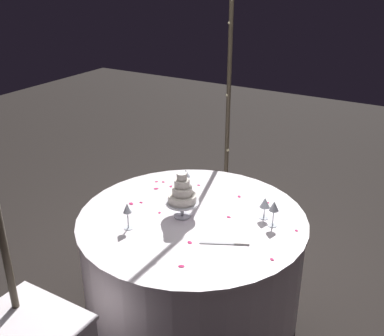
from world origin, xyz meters
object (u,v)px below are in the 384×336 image
Objects in this scene: tiered_cake at (182,195)px; wine_glass_2 at (186,174)px; wine_glass_1 at (265,203)px; cake_knife at (228,243)px; wine_glass_0 at (127,210)px; decorative_arch at (147,92)px; main_table at (192,263)px; wine_glass_3 at (274,207)px.

tiered_cake is 0.42m from wine_glass_2.
wine_glass_1 reaches higher than cake_knife.
wine_glass_0 is 1.19× the size of wine_glass_1.
tiered_cake reaches higher than wine_glass_0.
tiered_cake is 1.78× the size of wine_glass_0.
wine_glass_0 is (-0.32, -0.06, -0.65)m from decorative_arch.
decorative_arch is 16.11× the size of wine_glass_2.
wine_glass_2 reaches higher than main_table.
main_table is 4.83× the size of tiered_cake.
wine_glass_3 reaches higher than cake_knife.
cake_knife is (-0.39, 0.07, -0.10)m from wine_glass_1.
decorative_arch is 1.20m from main_table.
wine_glass_1 is at bearing -100.01° from wine_glass_2.
main_table is at bearing 64.28° from cake_knife.
main_table is 8.59× the size of wine_glass_0.
tiered_cake reaches higher than wine_glass_1.
wine_glass_2 reaches higher than cake_knife.
wine_glass_1 is at bearing -9.83° from cake_knife.
cake_knife is at bearing -75.41° from wine_glass_0.
wine_glass_0 is 0.87m from wine_glass_1.
wine_glass_1 is (0.55, -0.68, -0.02)m from wine_glass_0.
wine_glass_0 is 0.90m from wine_glass_3.
main_table is at bearing 108.34° from wine_glass_3.
tiered_cake is 1.79× the size of wine_glass_3.
wine_glass_3 is (-0.18, -0.75, 0.02)m from wine_glass_2.
decorative_arch is 7.52× the size of tiered_cake.
wine_glass_1 is at bearing -73.07° from decorative_arch.
wine_glass_1 is at bearing -61.72° from tiered_cake.
main_table is 8.64× the size of wine_glass_3.
wine_glass_1 reaches higher than wine_glass_2.
cake_knife is (-0.50, -0.60, -0.10)m from wine_glass_2.
tiered_cake is (-0.03, -0.27, -0.63)m from decorative_arch.
tiered_cake is 0.45m from cake_knife.
wine_glass_3 is at bearing -103.31° from wine_glass_2.
main_table is 0.53m from cake_knife.
cake_knife is at bearing 155.31° from wine_glass_3.
wine_glass_0 is 1.20× the size of wine_glass_2.
wine_glass_3 is (-0.06, -0.08, 0.02)m from wine_glass_1.
decorative_arch is at bearing 84.07° from tiered_cake.
decorative_arch is at bearing 90.02° from main_table.
main_table is at bearing -89.98° from decorative_arch.
wine_glass_2 is 0.77m from wine_glass_3.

